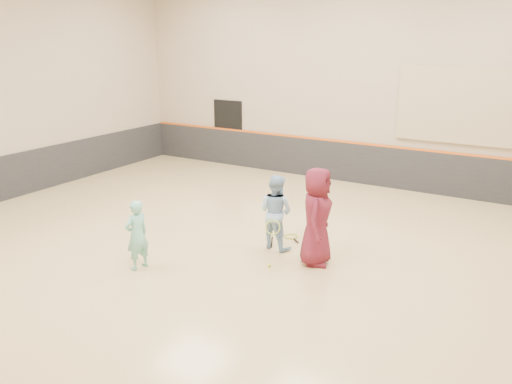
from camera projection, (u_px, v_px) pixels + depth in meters
The scene contains 14 objects.
room at pixel (252, 214), 9.96m from camera, with size 15.04×12.04×6.22m.
wainscot_back at pixel (354, 163), 14.94m from camera, with size 14.90×0.04×1.20m, color #232326.
wainscot_left at pixel (17, 175), 13.63m from camera, with size 0.04×11.90×1.20m, color #232326.
accent_stripe at pixel (355, 143), 14.75m from camera, with size 14.90×0.03×0.06m, color #D85914.
acoustic_panel at pixel (460, 105), 13.01m from camera, with size 3.20×0.08×2.00m, color tan.
doorway at pixel (228, 133), 16.98m from camera, with size 1.10×0.05×2.20m, color black.
girl at pixel (137, 235), 9.26m from camera, with size 0.49×0.32×1.35m, color #6EC0B1.
instructor at pixel (276, 212), 10.19m from camera, with size 0.76×0.59×1.56m, color #8DB7DA.
young_man at pixel (317, 216), 9.42m from camera, with size 0.93×0.61×1.90m, color maroon.
held_racket at pixel (273, 227), 9.81m from camera, with size 0.31×0.31×0.62m, color #A3C02A, non-canonical shape.
spare_racket at pixel (291, 236), 10.94m from camera, with size 0.65×0.65×0.05m, color #A5C62B, non-canonical shape.
ball_under_racket at pixel (269, 265), 9.50m from camera, with size 0.07×0.07×0.07m, color #D4E435.
ball_in_hand at pixel (316, 208), 9.12m from camera, with size 0.07×0.07×0.07m, color gold.
ball_beside_spare at pixel (317, 203), 13.10m from camera, with size 0.07×0.07×0.07m, color #D2E635.
Camera 1 is at (4.82, -8.05, 4.16)m, focal length 35.00 mm.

